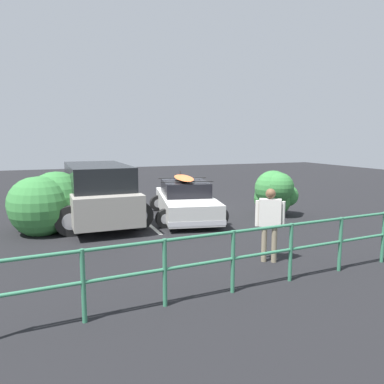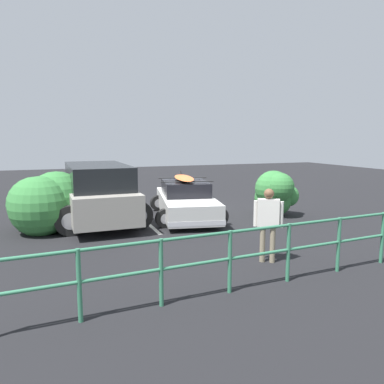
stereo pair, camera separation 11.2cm
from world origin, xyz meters
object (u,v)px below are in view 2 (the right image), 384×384
Objects in this scene: suv_car at (98,192)px; bush_near_left at (275,193)px; person_bystander at (268,218)px; bush_near_right at (48,204)px; sedan_car at (186,200)px.

suv_car is 5.93m from bush_near_left.
suv_car reaches higher than person_bystander.
person_bystander is at bearing 119.55° from suv_car.
bush_near_right is at bearing -46.88° from person_bystander.
bush_near_right is (4.34, 0.25, 0.19)m from sedan_car.
sedan_car is 2.89m from suv_car.
sedan_car is 2.87× the size of person_bystander.
sedan_car is 1.87× the size of bush_near_right.
person_bystander is (-0.11, 5.00, 0.38)m from sedan_car.
sedan_car is 5.01m from person_bystander.
sedan_car is 2.82× the size of bush_near_left.
person_bystander is (-2.96, 5.23, 0.01)m from suv_car.
sedan_car is at bearing 175.38° from suv_car.
suv_car reaches higher than bush_near_left.
bush_near_left is at bearing 175.17° from bush_near_right.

